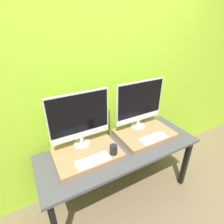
% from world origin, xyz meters
% --- Properties ---
extents(ground_plane, '(12.00, 12.00, 0.00)m').
position_xyz_m(ground_plane, '(0.00, 0.00, 0.00)').
color(ground_plane, '#756047').
extents(wall_back, '(8.00, 0.04, 2.60)m').
position_xyz_m(wall_back, '(0.00, 0.69, 1.30)').
color(wall_back, '#9ED12D').
rests_on(wall_back, ground_plane).
extents(workbench, '(1.68, 0.62, 0.71)m').
position_xyz_m(workbench, '(0.00, 0.31, 0.63)').
color(workbench, '#47474C').
rests_on(workbench, ground_plane).
extents(wooden_riser_left, '(0.62, 0.45, 0.06)m').
position_xyz_m(wooden_riser_left, '(-0.35, 0.36, 0.73)').
color(wooden_riser_left, '#99754C').
rests_on(wooden_riser_left, workbench).
extents(monitor_left, '(0.60, 0.17, 0.56)m').
position_xyz_m(monitor_left, '(-0.35, 0.49, 1.07)').
color(monitor_left, silver).
rests_on(monitor_left, wooden_riser_left).
extents(keyboard_left, '(0.32, 0.13, 0.01)m').
position_xyz_m(keyboard_left, '(-0.35, 0.21, 0.77)').
color(keyboard_left, silver).
rests_on(keyboard_left, wooden_riser_left).
extents(mug, '(0.07, 0.07, 0.09)m').
position_xyz_m(mug, '(-0.14, 0.21, 0.81)').
color(mug, black).
rests_on(mug, wooden_riser_left).
extents(wooden_riser_right, '(0.62, 0.45, 0.06)m').
position_xyz_m(wooden_riser_right, '(0.35, 0.36, 0.73)').
color(wooden_riser_right, '#99754C').
rests_on(wooden_riser_right, workbench).
extents(monitor_right, '(0.60, 0.17, 0.56)m').
position_xyz_m(monitor_right, '(0.35, 0.49, 1.07)').
color(monitor_right, silver).
rests_on(monitor_right, wooden_riser_right).
extents(keyboard_right, '(0.32, 0.13, 0.01)m').
position_xyz_m(keyboard_right, '(0.35, 0.21, 0.77)').
color(keyboard_right, silver).
rests_on(keyboard_right, wooden_riser_right).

